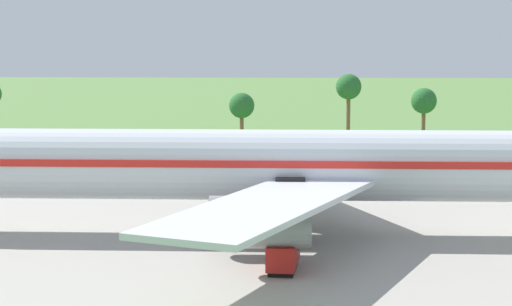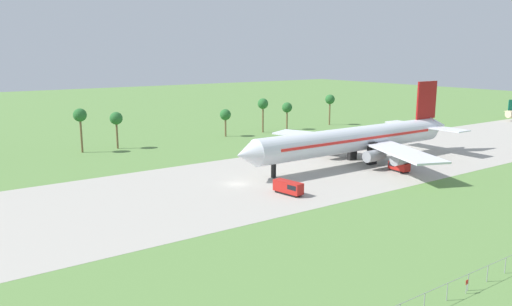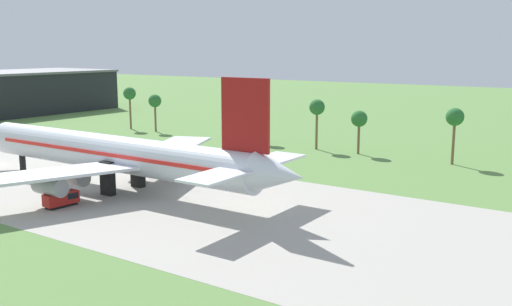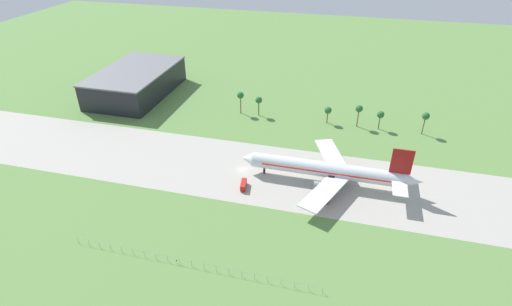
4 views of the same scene
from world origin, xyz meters
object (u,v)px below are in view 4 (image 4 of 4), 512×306
Objects in this scene: jet_airliner at (329,170)px; fuel_truck at (243,185)px; baggage_tug at (327,198)px; terminal_building at (136,82)px; no_stopping_sign at (177,261)px.

fuel_truck is (-31.78, -12.10, -4.63)m from jet_airliner.
jet_airliner is 12.73m from baggage_tug.
fuel_truck is at bearing -159.16° from jet_airliner.
terminal_building is (-119.45, 73.94, 6.31)m from baggage_tug.
terminal_building reaches higher than no_stopping_sign.
baggage_tug is at bearing -31.76° from terminal_building.
baggage_tug is at bearing -85.94° from jet_airliner.
jet_airliner is 10.84× the size of fuel_truck.
baggage_tug is 140.63m from terminal_building.
fuel_truck is 114.44m from terminal_building.
jet_airliner is at bearing 53.55° from no_stopping_sign.
no_stopping_sign is 140.97m from terminal_building.
baggage_tug is at bearing 46.23° from no_stopping_sign.
jet_airliner is 13.58× the size of baggage_tug.
jet_airliner reaches higher than fuel_truck.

